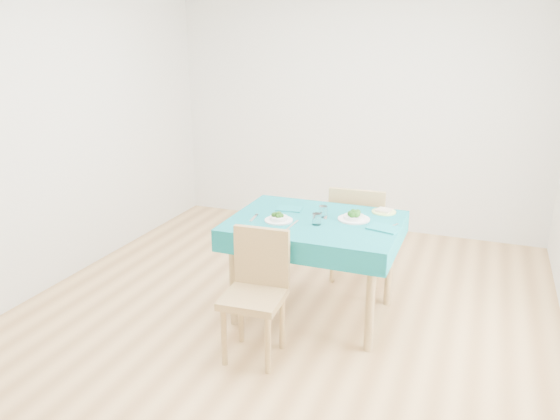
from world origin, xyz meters
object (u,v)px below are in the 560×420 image
(bowl_far, at_px, (354,215))
(table, at_px, (314,268))
(side_plate, at_px, (384,212))
(bowl_near, at_px, (279,217))
(chair_far, at_px, (361,215))
(chair_near, at_px, (253,292))

(bowl_far, bearing_deg, table, -158.69)
(table, relative_size, side_plate, 6.54)
(bowl_near, relative_size, bowl_far, 0.88)
(bowl_far, relative_size, side_plate, 1.26)
(table, xyz_separation_m, bowl_near, (-0.24, -0.12, 0.41))
(table, bearing_deg, chair_far, 78.45)
(bowl_near, bearing_deg, bowl_far, 23.82)
(chair_far, height_order, bowl_far, chair_far)
(chair_far, bearing_deg, bowl_near, 64.07)
(chair_near, xyz_separation_m, bowl_far, (0.45, 0.80, 0.32))
(chair_far, relative_size, bowl_far, 4.95)
(chair_far, bearing_deg, bowl_far, 96.19)
(table, relative_size, bowl_near, 5.92)
(table, height_order, chair_near, chair_near)
(table, height_order, side_plate, side_plate)
(chair_far, height_order, side_plate, chair_far)
(bowl_near, bearing_deg, chair_far, 66.18)
(bowl_near, height_order, bowl_far, bowl_far)
(table, distance_m, side_plate, 0.68)
(chair_near, bearing_deg, table, 71.32)
(table, distance_m, bowl_far, 0.50)
(bowl_near, bearing_deg, chair_near, -85.18)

